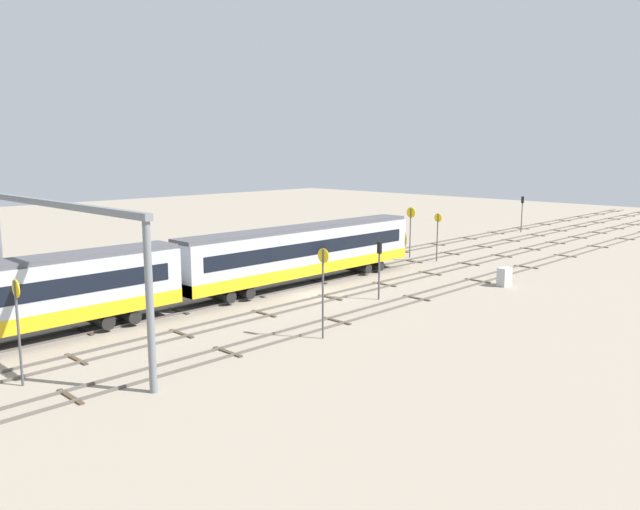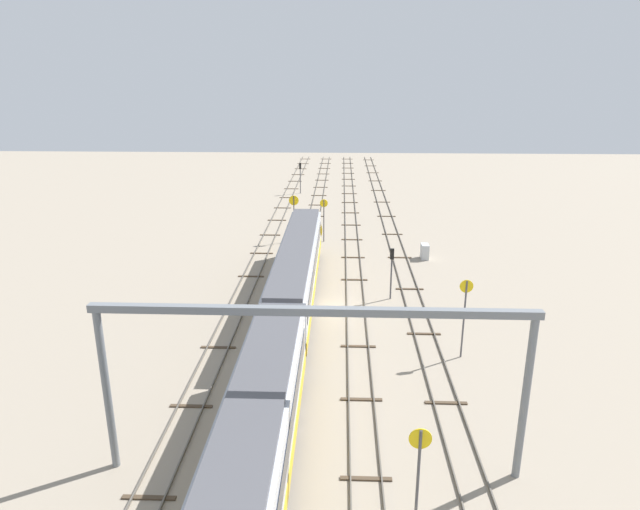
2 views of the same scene
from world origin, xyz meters
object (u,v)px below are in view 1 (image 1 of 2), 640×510
(overhead_gantry, at_px, (58,237))
(speed_sign_mid_trackside, at_px, (18,318))
(signal_light_trackside_approach, at_px, (379,262))
(speed_sign_near_foreground, at_px, (438,231))
(relay_cabinet, at_px, (504,277))
(speed_sign_distant_end, at_px, (411,224))
(signal_light_trackside_departure, at_px, (522,209))
(speed_sign_far_trackside, at_px, (323,282))

(overhead_gantry, bearing_deg, speed_sign_mid_trackside, -132.79)
(signal_light_trackside_approach, bearing_deg, speed_sign_near_foreground, 20.05)
(speed_sign_near_foreground, xyz_separation_m, relay_cabinet, (-5.80, -10.52, -2.37))
(speed_sign_near_foreground, height_order, signal_light_trackside_approach, speed_sign_near_foreground)
(speed_sign_distant_end, bearing_deg, speed_sign_near_foreground, -90.45)
(overhead_gantry, xyz_separation_m, signal_light_trackside_departure, (65.62, 5.37, -3.20))
(speed_sign_near_foreground, distance_m, speed_sign_distant_end, 3.38)
(speed_sign_far_trackside, bearing_deg, overhead_gantry, 141.29)
(speed_sign_mid_trackside, bearing_deg, relay_cabinet, -8.63)
(signal_light_trackside_departure, bearing_deg, signal_light_trackside_approach, -166.28)
(signal_light_trackside_departure, bearing_deg, speed_sign_near_foreground, -170.36)
(overhead_gantry, xyz_separation_m, signal_light_trackside_approach, (21.52, -5.39, -3.48))
(relay_cabinet, bearing_deg, signal_light_trackside_departure, 24.60)
(signal_light_trackside_departure, xyz_separation_m, relay_cabinet, (-33.10, -15.16, -2.41))
(signal_light_trackside_approach, bearing_deg, speed_sign_distant_end, 29.40)
(overhead_gantry, bearing_deg, signal_light_trackside_approach, -14.06)
(relay_cabinet, bearing_deg, speed_sign_mid_trackside, 171.37)
(speed_sign_far_trackside, distance_m, signal_light_trackside_departure, 56.04)
(speed_sign_distant_end, xyz_separation_m, signal_light_trackside_departure, (27.27, 1.28, -0.37))
(signal_light_trackside_approach, xyz_separation_m, signal_light_trackside_departure, (44.10, 10.76, 0.28))
(overhead_gantry, bearing_deg, speed_sign_far_trackside, -38.71)
(speed_sign_far_trackside, xyz_separation_m, speed_sign_distant_end, (26.83, 13.32, 0.08))
(signal_light_trackside_approach, bearing_deg, signal_light_trackside_departure, 13.72)
(speed_sign_near_foreground, height_order, relay_cabinet, speed_sign_near_foreground)
(speed_sign_mid_trackside, xyz_separation_m, relay_cabinet, (36.45, -5.53, -2.56))
(speed_sign_far_trackside, xyz_separation_m, signal_light_trackside_departure, (54.10, 14.60, -0.29))
(speed_sign_mid_trackside, relative_size, signal_light_trackside_approach, 1.18)
(overhead_gantry, bearing_deg, relay_cabinet, -16.74)
(overhead_gantry, height_order, speed_sign_far_trackside, overhead_gantry)
(overhead_gantry, distance_m, signal_light_trackside_departure, 65.91)
(signal_light_trackside_departure, bearing_deg, speed_sign_mid_trackside, -172.12)
(signal_light_trackside_approach, bearing_deg, speed_sign_far_trackside, -159.01)
(speed_sign_far_trackside, height_order, relay_cabinet, speed_sign_far_trackside)
(speed_sign_near_foreground, bearing_deg, signal_light_trackside_departure, 9.64)
(signal_light_trackside_departure, bearing_deg, speed_sign_far_trackside, -164.89)
(speed_sign_far_trackside, distance_m, signal_light_trackside_approach, 10.73)
(speed_sign_far_trackside, relative_size, speed_sign_distant_end, 1.04)
(overhead_gantry, xyz_separation_m, speed_sign_far_trackside, (11.52, -9.23, -2.91))
(overhead_gantry, height_order, signal_light_trackside_approach, overhead_gantry)
(speed_sign_mid_trackside, xyz_separation_m, speed_sign_far_trackside, (15.45, -4.98, 0.13))
(overhead_gantry, distance_m, speed_sign_far_trackside, 15.04)
(speed_sign_near_foreground, xyz_separation_m, speed_sign_mid_trackside, (-42.25, -4.99, 0.19))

